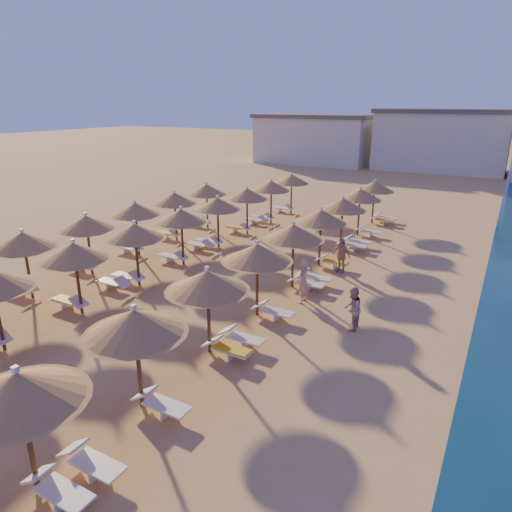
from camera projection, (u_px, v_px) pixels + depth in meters
The scene contains 9 objects.
ground at pixel (196, 312), 18.54m from camera, with size 220.00×220.00×0.00m, color tan.
hotel_blocks at pixel (448, 140), 54.32m from camera, with size 47.35×10.80×8.10m.
parasol_row_east at pixel (257, 254), 17.48m from camera, with size 2.81×36.02×3.10m.
parasol_row_west at pixel (135, 232), 20.37m from camera, with size 2.81×36.02×3.10m.
parasol_row_inland at pixel (86, 224), 21.80m from camera, with size 2.81×22.74×3.10m.
loungers at pixel (172, 287), 20.12m from camera, with size 12.47×34.68×0.66m.
beachgoer_a at pixel (303, 281), 19.12m from camera, with size 0.70×0.46×1.93m, color tan.
beachgoer_b at pixel (352, 309), 16.83m from camera, with size 0.83×0.64×1.70m, color tan.
beachgoer_c at pixel (341, 255), 22.58m from camera, with size 1.04×0.43×1.77m, color tan.
Camera 1 is at (10.36, -13.50, 8.10)m, focal length 32.00 mm.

